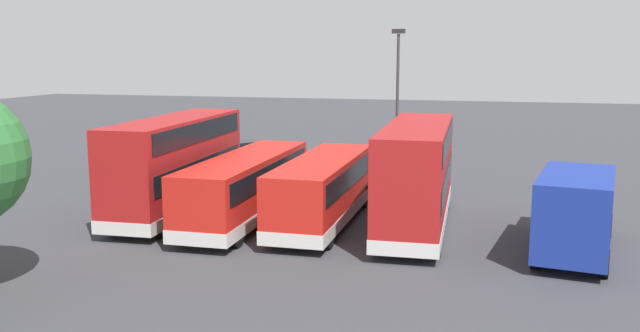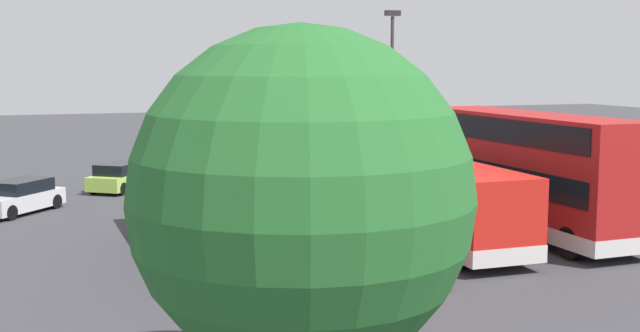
{
  "view_description": "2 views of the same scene",
  "coord_description": "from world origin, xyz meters",
  "px_view_note": "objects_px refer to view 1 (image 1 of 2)",
  "views": [
    {
      "loc": [
        -8.79,
        38.54,
        7.57
      ],
      "look_at": [
        0.3,
        3.7,
        1.48
      ],
      "focal_mm": 37.87,
      "sensor_mm": 36.0,
      "label": 1
    },
    {
      "loc": [
        11.44,
        35.54,
        6.43
      ],
      "look_at": [
        0.01,
        2.16,
        1.85
      ],
      "focal_mm": 44.64,
      "sensor_mm": 36.0,
      "label": 2
    }
  ],
  "objects_px": {
    "bus_single_deck_second": "(323,188)",
    "car_small_green": "(152,159)",
    "box_truck_blue": "(576,209)",
    "car_hatchback_silver": "(246,151)",
    "bus_double_decker_fourth": "(176,163)",
    "lamp_post_tall": "(397,98)",
    "bus_double_decker_near_end": "(417,173)",
    "bus_single_deck_third": "(246,185)"
  },
  "relations": [
    {
      "from": "bus_single_deck_third",
      "to": "car_small_green",
      "type": "height_order",
      "value": "bus_single_deck_third"
    },
    {
      "from": "bus_single_deck_second",
      "to": "box_truck_blue",
      "type": "distance_m",
      "value": 10.52
    },
    {
      "from": "car_hatchback_silver",
      "to": "car_small_green",
      "type": "xyz_separation_m",
      "value": [
        4.7,
        4.77,
        0.0
      ]
    },
    {
      "from": "car_small_green",
      "to": "box_truck_blue",
      "type": "bearing_deg",
      "value": 152.75
    },
    {
      "from": "bus_double_decker_fourth",
      "to": "car_hatchback_silver",
      "type": "bearing_deg",
      "value": -80.93
    },
    {
      "from": "bus_single_deck_second",
      "to": "bus_double_decker_fourth",
      "type": "distance_m",
      "value": 7.2
    },
    {
      "from": "car_small_green",
      "to": "lamp_post_tall",
      "type": "distance_m",
      "value": 17.12
    },
    {
      "from": "bus_single_deck_second",
      "to": "bus_single_deck_third",
      "type": "height_order",
      "value": "same"
    },
    {
      "from": "bus_single_deck_second",
      "to": "lamp_post_tall",
      "type": "relative_size",
      "value": 1.16
    },
    {
      "from": "bus_double_decker_near_end",
      "to": "car_small_green",
      "type": "bearing_deg",
      "value": -29.85
    },
    {
      "from": "bus_double_decker_near_end",
      "to": "bus_single_deck_second",
      "type": "height_order",
      "value": "bus_double_decker_near_end"
    },
    {
      "from": "car_small_green",
      "to": "car_hatchback_silver",
      "type": "bearing_deg",
      "value": -134.56
    },
    {
      "from": "bus_single_deck_third",
      "to": "bus_double_decker_fourth",
      "type": "bearing_deg",
      "value": -6.06
    },
    {
      "from": "car_hatchback_silver",
      "to": "lamp_post_tall",
      "type": "relative_size",
      "value": 0.48
    },
    {
      "from": "bus_double_decker_fourth",
      "to": "car_hatchback_silver",
      "type": "xyz_separation_m",
      "value": [
        2.47,
        -15.47,
        -1.75
      ]
    },
    {
      "from": "bus_double_decker_near_end",
      "to": "bus_single_deck_third",
      "type": "bearing_deg",
      "value": 3.92
    },
    {
      "from": "box_truck_blue",
      "to": "bus_double_decker_fourth",
      "type": "bearing_deg",
      "value": -6.57
    },
    {
      "from": "bus_single_deck_second",
      "to": "bus_single_deck_third",
      "type": "distance_m",
      "value": 3.54
    },
    {
      "from": "bus_single_deck_third",
      "to": "car_small_green",
      "type": "distance_m",
      "value": 15.49
    },
    {
      "from": "bus_single_deck_second",
      "to": "bus_single_deck_third",
      "type": "relative_size",
      "value": 0.91
    },
    {
      "from": "box_truck_blue",
      "to": "bus_single_deck_third",
      "type": "bearing_deg",
      "value": -6.7
    },
    {
      "from": "bus_double_decker_near_end",
      "to": "lamp_post_tall",
      "type": "height_order",
      "value": "lamp_post_tall"
    },
    {
      "from": "box_truck_blue",
      "to": "lamp_post_tall",
      "type": "bearing_deg",
      "value": -50.81
    },
    {
      "from": "bus_double_decker_fourth",
      "to": "lamp_post_tall",
      "type": "height_order",
      "value": "lamp_post_tall"
    },
    {
      "from": "box_truck_blue",
      "to": "car_hatchback_silver",
      "type": "xyz_separation_m",
      "value": [
        19.98,
        -17.48,
        -1.01
      ]
    },
    {
      "from": "bus_single_deck_third",
      "to": "box_truck_blue",
      "type": "bearing_deg",
      "value": 173.3
    },
    {
      "from": "bus_double_decker_fourth",
      "to": "lamp_post_tall",
      "type": "relative_size",
      "value": 1.23
    },
    {
      "from": "car_hatchback_silver",
      "to": "car_small_green",
      "type": "relative_size",
      "value": 0.99
    },
    {
      "from": "bus_single_deck_second",
      "to": "car_small_green",
      "type": "xyz_separation_m",
      "value": [
        14.32,
        -10.85,
        -0.92
      ]
    },
    {
      "from": "bus_double_decker_fourth",
      "to": "car_small_green",
      "type": "bearing_deg",
      "value": -56.17
    },
    {
      "from": "bus_single_deck_second",
      "to": "lamp_post_tall",
      "type": "xyz_separation_m",
      "value": [
        -2.03,
        -8.35,
        3.47
      ]
    },
    {
      "from": "bus_single_deck_second",
      "to": "lamp_post_tall",
      "type": "bearing_deg",
      "value": -103.68
    },
    {
      "from": "box_truck_blue",
      "to": "lamp_post_tall",
      "type": "height_order",
      "value": "lamp_post_tall"
    },
    {
      "from": "bus_single_deck_second",
      "to": "car_small_green",
      "type": "bearing_deg",
      "value": -37.15
    },
    {
      "from": "bus_single_deck_third",
      "to": "bus_double_decker_near_end",
      "type": "bearing_deg",
      "value": -176.08
    },
    {
      "from": "bus_double_decker_near_end",
      "to": "box_truck_blue",
      "type": "bearing_deg",
      "value": 161.07
    },
    {
      "from": "bus_single_deck_third",
      "to": "bus_double_decker_fourth",
      "type": "distance_m",
      "value": 3.73
    },
    {
      "from": "bus_double_decker_near_end",
      "to": "bus_single_deck_second",
      "type": "relative_size",
      "value": 1.08
    },
    {
      "from": "car_small_green",
      "to": "bus_double_decker_near_end",
      "type": "bearing_deg",
      "value": 150.15
    },
    {
      "from": "bus_single_deck_second",
      "to": "car_hatchback_silver",
      "type": "height_order",
      "value": "bus_single_deck_second"
    },
    {
      "from": "car_hatchback_silver",
      "to": "lamp_post_tall",
      "type": "distance_m",
      "value": 14.43
    },
    {
      "from": "box_truck_blue",
      "to": "car_small_green",
      "type": "relative_size",
      "value": 1.82
    }
  ]
}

